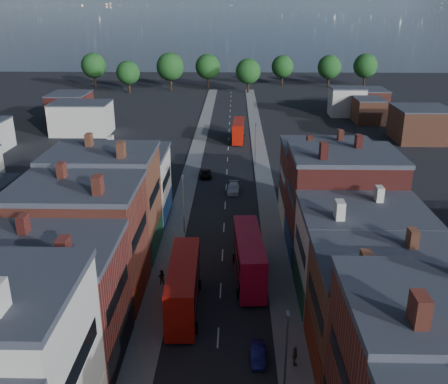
{
  "coord_description": "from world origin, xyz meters",
  "views": [
    {
      "loc": [
        1.38,
        -29.68,
        28.27
      ],
      "look_at": [
        0.0,
        32.35,
        5.02
      ],
      "focal_mm": 40.0,
      "sensor_mm": 36.0,
      "label": 1
    }
  ],
  "objects_px": {
    "bus_2": "(238,130)",
    "bus_0": "(184,285)",
    "car_1": "(258,354)",
    "car_2": "(206,174)",
    "bus_1": "(249,257)",
    "car_3": "(233,188)",
    "ped_1": "(162,277)",
    "ped_3": "(295,356)"
  },
  "relations": [
    {
      "from": "car_2",
      "to": "ped_3",
      "type": "height_order",
      "value": "ped_3"
    },
    {
      "from": "bus_2",
      "to": "car_1",
      "type": "distance_m",
      "value": 73.02
    },
    {
      "from": "bus_2",
      "to": "ped_1",
      "type": "xyz_separation_m",
      "value": [
        -8.55,
        -61.06,
        -1.47
      ]
    },
    {
      "from": "ped_3",
      "to": "car_1",
      "type": "bearing_deg",
      "value": 85.17
    },
    {
      "from": "car_2",
      "to": "ped_1",
      "type": "relative_size",
      "value": 2.59
    },
    {
      "from": "bus_1",
      "to": "ped_3",
      "type": "relative_size",
      "value": 6.55
    },
    {
      "from": "car_2",
      "to": "ped_3",
      "type": "xyz_separation_m",
      "value": [
        10.2,
        -48.79,
        0.44
      ]
    },
    {
      "from": "bus_2",
      "to": "ped_3",
      "type": "bearing_deg",
      "value": -84.42
    },
    {
      "from": "car_2",
      "to": "ped_3",
      "type": "bearing_deg",
      "value": -82.67
    },
    {
      "from": "bus_1",
      "to": "car_2",
      "type": "xyz_separation_m",
      "value": [
        -6.7,
        34.67,
        -2.17
      ]
    },
    {
      "from": "car_3",
      "to": "bus_1",
      "type": "bearing_deg",
      "value": -83.87
    },
    {
      "from": "bus_1",
      "to": "car_2",
      "type": "relative_size",
      "value": 2.8
    },
    {
      "from": "bus_1",
      "to": "bus_2",
      "type": "distance_m",
      "value": 59.68
    },
    {
      "from": "car_1",
      "to": "car_2",
      "type": "relative_size",
      "value": 0.82
    },
    {
      "from": "bus_1",
      "to": "car_2",
      "type": "height_order",
      "value": "bus_1"
    },
    {
      "from": "bus_2",
      "to": "car_3",
      "type": "xyz_separation_m",
      "value": [
        -0.98,
        -32.38,
        -1.76
      ]
    },
    {
      "from": "car_2",
      "to": "ped_1",
      "type": "xyz_separation_m",
      "value": [
        -2.68,
        -36.06,
        0.35
      ]
    },
    {
      "from": "ped_3",
      "to": "bus_2",
      "type": "bearing_deg",
      "value": 13.44
    },
    {
      "from": "car_3",
      "to": "ped_3",
      "type": "distance_m",
      "value": 41.76
    },
    {
      "from": "car_2",
      "to": "ped_3",
      "type": "distance_m",
      "value": 49.84
    },
    {
      "from": "ped_1",
      "to": "bus_0",
      "type": "bearing_deg",
      "value": 125.58
    },
    {
      "from": "bus_2",
      "to": "car_1",
      "type": "xyz_separation_m",
      "value": [
        1.3,
        -72.99,
        -1.85
      ]
    },
    {
      "from": "ped_1",
      "to": "ped_3",
      "type": "distance_m",
      "value": 18.11
    },
    {
      "from": "car_1",
      "to": "ped_3",
      "type": "relative_size",
      "value": 1.91
    },
    {
      "from": "bus_2",
      "to": "bus_0",
      "type": "bearing_deg",
      "value": -92.72
    },
    {
      "from": "ped_3",
      "to": "bus_1",
      "type": "bearing_deg",
      "value": 24.01
    },
    {
      "from": "bus_0",
      "to": "ped_1",
      "type": "height_order",
      "value": "bus_0"
    },
    {
      "from": "ped_3",
      "to": "bus_0",
      "type": "bearing_deg",
      "value": 61.06
    },
    {
      "from": "bus_0",
      "to": "bus_1",
      "type": "bearing_deg",
      "value": 41.24
    },
    {
      "from": "ped_1",
      "to": "car_2",
      "type": "bearing_deg",
      "value": -90.58
    },
    {
      "from": "bus_0",
      "to": "car_2",
      "type": "distance_m",
      "value": 40.73
    },
    {
      "from": "bus_2",
      "to": "car_1",
      "type": "relative_size",
      "value": 3.0
    },
    {
      "from": "car_2",
      "to": "car_1",
      "type": "bearing_deg",
      "value": -85.98
    },
    {
      "from": "bus_2",
      "to": "car_3",
      "type": "height_order",
      "value": "bus_2"
    },
    {
      "from": "car_1",
      "to": "car_3",
      "type": "distance_m",
      "value": 40.67
    },
    {
      "from": "bus_2",
      "to": "car_2",
      "type": "relative_size",
      "value": 2.44
    },
    {
      "from": "car_2",
      "to": "bus_2",
      "type": "bearing_deg",
      "value": 72.31
    },
    {
      "from": "car_1",
      "to": "ped_1",
      "type": "distance_m",
      "value": 15.47
    },
    {
      "from": "bus_1",
      "to": "car_3",
      "type": "distance_m",
      "value": 27.44
    },
    {
      "from": "car_1",
      "to": "car_2",
      "type": "xyz_separation_m",
      "value": [
        -7.17,
        47.98,
        0.02
      ]
    },
    {
      "from": "bus_1",
      "to": "bus_2",
      "type": "bearing_deg",
      "value": 87.15
    },
    {
      "from": "car_2",
      "to": "ped_1",
      "type": "height_order",
      "value": "ped_1"
    }
  ]
}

